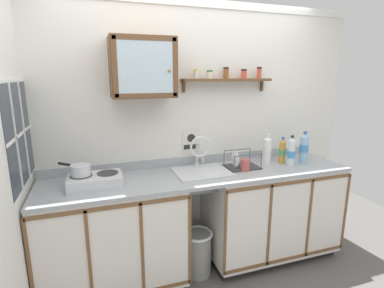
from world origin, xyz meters
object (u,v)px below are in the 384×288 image
(mug, at_px, (245,165))
(wall_cabinet, at_px, (143,68))
(hot_plate_stove, at_px, (95,181))
(saucepan, at_px, (80,170))
(warning_sign, at_px, (191,141))
(trash_bin, at_px, (197,252))
(sink, at_px, (202,173))
(bottle_water_clear_0, at_px, (291,152))
(bottle_juice_amber_2, at_px, (282,151))
(bottle_water_blue_1, at_px, (304,148))
(dish_rack, at_px, (241,165))
(bottle_opaque_white_3, at_px, (267,150))

(mug, xyz_separation_m, wall_cabinet, (-0.87, 0.21, 0.86))
(hot_plate_stove, height_order, saucepan, saucepan)
(wall_cabinet, bearing_deg, warning_sign, 17.23)
(wall_cabinet, height_order, trash_bin, wall_cabinet)
(sink, height_order, mug, sink)
(mug, bearing_deg, saucepan, 177.60)
(sink, bearing_deg, bottle_water_clear_0, -6.85)
(bottle_juice_amber_2, height_order, trash_bin, bottle_juice_amber_2)
(sink, relative_size, bottle_water_blue_1, 1.52)
(hot_plate_stove, bearing_deg, mug, -1.56)
(mug, relative_size, wall_cabinet, 0.23)
(hot_plate_stove, distance_m, bottle_water_blue_1, 1.97)
(sink, distance_m, hot_plate_stove, 0.92)
(wall_cabinet, distance_m, warning_sign, 0.84)
(dish_rack, bearing_deg, wall_cabinet, 172.23)
(hot_plate_stove, bearing_deg, trash_bin, -2.65)
(dish_rack, bearing_deg, bottle_opaque_white_3, 9.96)
(mug, bearing_deg, bottle_water_clear_0, -1.14)
(bottle_juice_amber_2, bearing_deg, bottle_opaque_white_3, 162.81)
(dish_rack, bearing_deg, trash_bin, -168.85)
(saucepan, height_order, bottle_water_clear_0, bottle_water_clear_0)
(bottle_water_clear_0, relative_size, mug, 2.51)
(bottle_water_blue_1, bearing_deg, mug, -177.34)
(bottle_water_blue_1, bearing_deg, dish_rack, 175.01)
(bottle_juice_amber_2, relative_size, wall_cabinet, 0.50)
(bottle_opaque_white_3, xyz_separation_m, wall_cabinet, (-1.19, 0.06, 0.77))
(wall_cabinet, bearing_deg, bottle_juice_amber_2, -4.68)
(sink, relative_size, bottle_juice_amber_2, 1.86)
(warning_sign, bearing_deg, bottle_water_blue_1, -16.79)
(bottle_water_clear_0, distance_m, mug, 0.49)
(hot_plate_stove, height_order, trash_bin, hot_plate_stove)
(hot_plate_stove, distance_m, bottle_water_clear_0, 1.79)
(mug, relative_size, trash_bin, 0.29)
(saucepan, relative_size, mug, 2.13)
(sink, bearing_deg, trash_bin, -126.21)
(bottle_opaque_white_3, bearing_deg, mug, -155.79)
(sink, bearing_deg, warning_sign, 93.03)
(hot_plate_stove, xyz_separation_m, trash_bin, (0.84, -0.04, -0.79))
(bottle_juice_amber_2, height_order, mug, bottle_juice_amber_2)
(hot_plate_stove, xyz_separation_m, wall_cabinet, (0.44, 0.17, 0.87))
(mug, height_order, trash_bin, mug)
(trash_bin, bearing_deg, saucepan, 176.22)
(bottle_water_blue_1, height_order, mug, bottle_water_blue_1)
(saucepan, bearing_deg, bottle_water_clear_0, -2.08)
(bottle_water_blue_1, bearing_deg, sink, 176.49)
(bottle_water_clear_0, bearing_deg, wall_cabinet, 170.89)
(saucepan, xyz_separation_m, wall_cabinet, (0.54, 0.15, 0.77))
(wall_cabinet, bearing_deg, bottle_water_blue_1, -6.58)
(saucepan, distance_m, bottle_opaque_white_3, 1.73)
(bottle_opaque_white_3, distance_m, dish_rack, 0.34)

